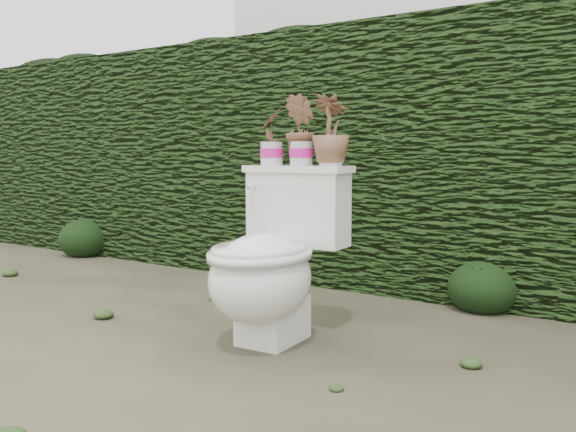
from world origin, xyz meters
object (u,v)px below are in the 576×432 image
Objects in this scene: potted_plant_right at (331,132)px; potted_plant_center at (301,132)px; toilet at (271,263)px; potted_plant_left at (272,138)px.

potted_plant_center is at bearing 7.96° from potted_plant_right.
potted_plant_right is at bearing 54.92° from toilet.
potted_plant_center reaches higher than toilet.
potted_plant_right is (0.15, 0.01, -0.00)m from potted_plant_center.
potted_plant_right is at bearing 71.00° from potted_plant_left.
potted_plant_left is 0.83× the size of potted_plant_center.
toilet is 2.58× the size of potted_plant_right.
potted_plant_center is at bearing 85.84° from toilet.
potted_plant_left is at bearing -142.01° from potted_plant_center.
toilet is at bearing 62.89° from potted_plant_right.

